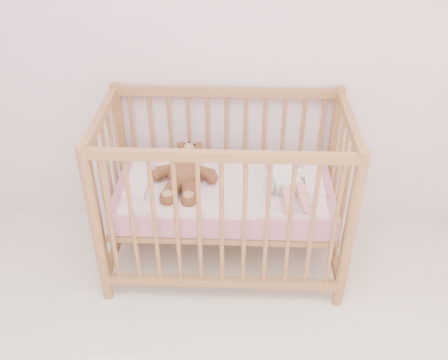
# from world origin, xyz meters

# --- Properties ---
(wall_back) EXTENTS (4.00, 0.02, 2.70)m
(wall_back) POSITION_xyz_m (0.00, 2.00, 1.35)
(wall_back) COLOR silver
(wall_back) RESTS_ON floor
(crib) EXTENTS (1.36, 0.76, 1.00)m
(crib) POSITION_xyz_m (0.07, 1.60, 0.50)
(crib) COLOR #9C6F42
(crib) RESTS_ON floor
(mattress) EXTENTS (1.22, 0.62, 0.13)m
(mattress) POSITION_xyz_m (0.07, 1.60, 0.49)
(mattress) COLOR #C57B90
(mattress) RESTS_ON crib
(blanket) EXTENTS (1.10, 0.58, 0.06)m
(blanket) POSITION_xyz_m (0.07, 1.60, 0.56)
(blanket) COLOR pink
(blanket) RESTS_ON mattress
(baby) EXTENTS (0.37, 0.58, 0.13)m
(baby) POSITION_xyz_m (0.40, 1.58, 0.64)
(baby) COLOR white
(baby) RESTS_ON blanket
(teddy_bear) EXTENTS (0.42, 0.57, 0.15)m
(teddy_bear) POSITION_xyz_m (-0.15, 1.58, 0.65)
(teddy_bear) COLOR brown
(teddy_bear) RESTS_ON blanket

